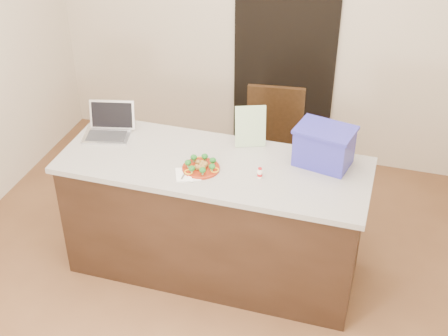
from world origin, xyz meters
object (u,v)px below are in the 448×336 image
(blue_box, at_px, (324,146))
(chair, at_px, (271,143))
(island, at_px, (214,218))
(laptop, at_px, (109,126))
(yogurt_bottle, at_px, (260,174))
(napkin, at_px, (188,174))
(plate, at_px, (201,168))

(blue_box, distance_m, chair, 0.99)
(island, bearing_deg, laptop, 169.33)
(yogurt_bottle, xyz_separation_m, chair, (-0.14, 0.99, -0.37))
(yogurt_bottle, distance_m, laptop, 1.17)
(laptop, distance_m, blue_box, 1.51)
(yogurt_bottle, distance_m, blue_box, 0.46)
(island, bearing_deg, napkin, -122.65)
(napkin, distance_m, blue_box, 0.90)
(plate, relative_size, blue_box, 0.60)
(island, distance_m, plate, 0.48)
(island, distance_m, chair, 0.94)
(island, xyz_separation_m, plate, (-0.05, -0.10, 0.47))
(plate, bearing_deg, yogurt_bottle, 2.76)
(napkin, xyz_separation_m, yogurt_bottle, (0.45, 0.10, 0.03))
(plate, relative_size, chair, 0.24)
(island, relative_size, napkin, 13.19)
(island, height_order, yogurt_bottle, yogurt_bottle)
(laptop, height_order, blue_box, blue_box)
(plate, relative_size, laptop, 0.68)
(chair, bearing_deg, blue_box, -62.27)
(laptop, bearing_deg, plate, -31.47)
(napkin, height_order, chair, chair)
(plate, relative_size, yogurt_bottle, 3.41)
(yogurt_bottle, height_order, laptop, laptop)
(island, bearing_deg, yogurt_bottle, -12.97)
(island, xyz_separation_m, laptop, (-0.82, 0.15, 0.52))
(island, height_order, napkin, napkin)
(napkin, bearing_deg, plate, 54.08)
(laptop, bearing_deg, chair, 23.68)
(napkin, xyz_separation_m, laptop, (-0.70, 0.33, 0.06))
(yogurt_bottle, height_order, blue_box, blue_box)
(plate, bearing_deg, blue_box, 21.84)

